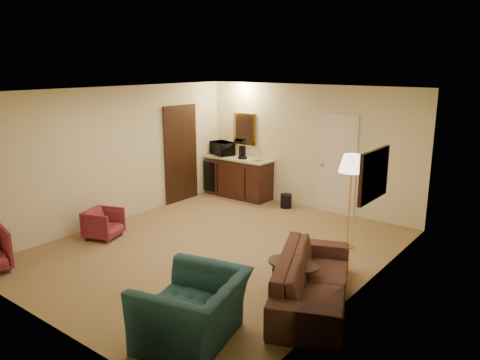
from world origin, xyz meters
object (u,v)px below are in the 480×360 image
at_px(wetbar_cabinet, 238,177).
at_px(microwave, 222,147).
at_px(teal_armchair, 192,299).
at_px(floor_lamp, 350,202).
at_px(coffee_maker, 242,152).
at_px(waste_bin, 286,201).
at_px(coffee_table, 293,277).
at_px(rose_chair_near, 103,222).
at_px(sofa, 313,271).

xyz_separation_m(wetbar_cabinet, microwave, (-0.50, 0.03, 0.65)).
relative_size(teal_armchair, floor_lamp, 0.73).
distance_m(wetbar_cabinet, microwave, 0.82).
relative_size(floor_lamp, coffee_maker, 5.44).
xyz_separation_m(wetbar_cabinet, floor_lamp, (3.35, -1.32, 0.34)).
xyz_separation_m(waste_bin, microwave, (-1.85, 0.10, 0.96)).
bearing_deg(wetbar_cabinet, floor_lamp, -21.51).
relative_size(microwave, coffee_maker, 1.93).
height_order(coffee_table, microwave, microwave).
bearing_deg(teal_armchair, waste_bin, -173.68).
height_order(coffee_table, floor_lamp, floor_lamp).
height_order(rose_chair_near, coffee_table, rose_chair_near).
bearing_deg(sofa, floor_lamp, -10.71).
distance_m(teal_armchair, waste_bin, 5.19).
bearing_deg(teal_armchair, rose_chair_near, -126.05).
bearing_deg(coffee_table, sofa, -13.95).
distance_m(wetbar_cabinet, floor_lamp, 3.62).
bearing_deg(teal_armchair, sofa, 144.21).
bearing_deg(sofa, wetbar_cabinet, 25.43).
distance_m(wetbar_cabinet, sofa, 5.05).
height_order(sofa, floor_lamp, floor_lamp).
bearing_deg(floor_lamp, waste_bin, 147.99).
distance_m(sofa, rose_chair_near, 4.07).
bearing_deg(wetbar_cabinet, waste_bin, -2.97).
bearing_deg(waste_bin, rose_chair_near, -114.91).
xyz_separation_m(coffee_table, floor_lamp, (-0.10, 1.93, 0.59)).
bearing_deg(coffee_maker, waste_bin, -2.67).
bearing_deg(coffee_maker, microwave, 171.40).
distance_m(sofa, floor_lamp, 2.10).
bearing_deg(coffee_maker, coffee_table, -45.99).
height_order(floor_lamp, waste_bin, floor_lamp).
bearing_deg(waste_bin, coffee_maker, 179.15).
distance_m(wetbar_cabinet, coffee_table, 4.74).
height_order(teal_armchair, coffee_table, teal_armchair).
bearing_deg(floor_lamp, microwave, 160.72).
relative_size(teal_armchair, coffee_maker, 3.95).
xyz_separation_m(sofa, coffee_maker, (-3.64, 3.28, 0.64)).
distance_m(wetbar_cabinet, teal_armchair, 5.86).
bearing_deg(coffee_maker, sofa, -43.86).
bearing_deg(rose_chair_near, floor_lamp, -77.66).
xyz_separation_m(wetbar_cabinet, coffee_maker, (0.16, -0.05, 0.61)).
relative_size(floor_lamp, waste_bin, 5.31).
xyz_separation_m(microwave, coffee_maker, (0.66, -0.08, -0.05)).
height_order(rose_chair_near, floor_lamp, floor_lamp).
relative_size(rose_chair_near, microwave, 1.02).
bearing_deg(floor_lamp, wetbar_cabinet, 158.49).
relative_size(teal_armchair, microwave, 2.05).
bearing_deg(microwave, sofa, -19.14).
bearing_deg(sofa, rose_chair_near, 69.71).
xyz_separation_m(rose_chair_near, floor_lamp, (3.62, 2.23, 0.51)).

